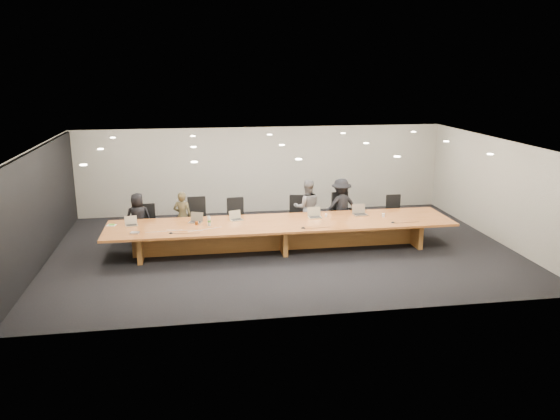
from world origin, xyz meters
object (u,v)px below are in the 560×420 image
object	(u,v)px
conference_table	(282,231)
chair_left	(197,219)
chair_far_right	(395,213)
water_bottle	(209,221)
person_d	(341,206)
av_box	(135,233)
chair_mid_left	(237,218)
chair_right	(343,213)
mic_center	(303,228)
laptop_c	(237,216)
person_b	(183,216)
laptop_b	(195,218)
chair_far_left	(148,223)
person_c	(307,207)
person_a	(138,218)
laptop_e	(360,210)
chair_mid_right	(297,215)
paper_cup_near	(326,215)
laptop_d	(315,213)
paper_cup_far	(383,215)
mic_right	(393,222)
laptop_a	(131,221)
amber_mug	(197,223)
mic_left	(171,233)

from	to	relation	value
conference_table	chair_left	distance (m)	2.50
chair_far_right	water_bottle	distance (m)	5.64
person_d	chair_far_right	bearing A→B (deg)	172.25
conference_table	av_box	world-z (taller)	av_box
chair_left	av_box	distance (m)	2.24
chair_mid_left	chair_right	size ratio (longest dim) A/B	0.94
chair_left	mic_center	bearing A→B (deg)	-35.74
conference_table	laptop_c	distance (m)	1.26
chair_far_right	person_b	bearing A→B (deg)	-179.23
person_b	person_d	world-z (taller)	person_d
person_d	laptop_b	xyz separation A→B (m)	(-4.15, -0.91, 0.08)
chair_left	person_b	xyz separation A→B (m)	(-0.40, -0.02, 0.09)
conference_table	water_bottle	distance (m)	1.92
person_b	water_bottle	bearing A→B (deg)	134.57
chair_far_left	chair_left	bearing A→B (deg)	-6.76
chair_left	person_c	world-z (taller)	person_c
person_a	laptop_e	size ratio (longest dim) A/B	3.75
chair_mid_right	paper_cup_near	distance (m)	1.16
person_c	laptop_d	distance (m)	0.96
chair_mid_left	laptop_e	bearing A→B (deg)	-21.68
av_box	laptop_b	bearing A→B (deg)	38.03
chair_far_left	paper_cup_near	xyz separation A→B (m)	(4.79, -0.96, 0.27)
chair_left	person_d	xyz separation A→B (m)	(4.10, -0.01, 0.20)
paper_cup_far	mic_right	world-z (taller)	paper_cup_far
chair_far_right	laptop_a	world-z (taller)	chair_far_right
chair_right	water_bottle	world-z (taller)	chair_right
person_d	amber_mug	size ratio (longest dim) A/B	15.22
laptop_b	mic_left	world-z (taller)	laptop_b
paper_cup_far	laptop_d	bearing A→B (deg)	173.26
person_b	chair_far_right	bearing A→B (deg)	-164.00
chair_far_left	chair_left	distance (m)	1.35
paper_cup_near	mic_center	bearing A→B (deg)	-130.85
chair_mid_right	laptop_b	xyz separation A→B (m)	(-2.88, -0.97, 0.31)
chair_far_right	av_box	bearing A→B (deg)	-166.80
chair_left	person_b	world-z (taller)	person_b
mic_right	laptop_e	bearing A→B (deg)	125.64
laptop_d	mic_left	bearing A→B (deg)	-169.17
conference_table	laptop_a	world-z (taller)	laptop_a
chair_far_left	laptop_c	distance (m)	2.57
chair_mid_right	laptop_a	bearing A→B (deg)	-153.59
chair_mid_left	water_bottle	world-z (taller)	chair_mid_left
laptop_d	mic_left	size ratio (longest dim) A/B	3.07
laptop_e	paper_cup_near	size ratio (longest dim) A/B	4.61
chair_mid_right	amber_mug	size ratio (longest dim) A/B	10.79
chair_left	person_a	bearing A→B (deg)	-178.46
chair_far_left	laptop_d	xyz separation A→B (m)	(4.47, -1.00, 0.37)
laptop_e	person_b	bearing A→B (deg)	164.46
laptop_a	laptop_d	distance (m)	4.79
person_b	laptop_e	xyz separation A→B (m)	(4.80, -0.86, 0.20)
amber_mug	av_box	distance (m)	1.58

